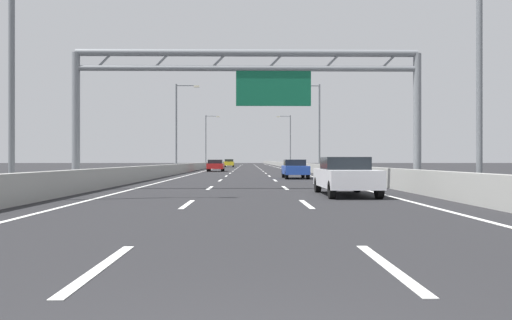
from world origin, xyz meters
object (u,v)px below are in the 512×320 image
red_car (216,165)px  blue_car (295,169)px  streetlamp_left_far (207,138)px  white_car (345,176)px  streetlamp_right_far (289,138)px  yellow_car (229,163)px  streetlamp_right_near (472,38)px  streetlamp_left_mid (178,122)px  sign_gantry (251,83)px  streetlamp_right_mid (317,122)px  streetlamp_left_near (19,36)px

red_car → blue_car: 24.09m
streetlamp_left_far → white_car: size_ratio=2.03×
streetlamp_right_far → yellow_car: streetlamp_right_far is taller
streetlamp_right_near → streetlamp_left_mid: (-14.93, 37.96, 0.00)m
sign_gantry → red_car: 37.35m
streetlamp_right_mid → white_car: size_ratio=2.03×
streetlamp_left_near → blue_car: bearing=61.7°
red_car → yellow_car: yellow_car is taller
streetlamp_left_near → streetlamp_right_near: same height
sign_gantry → streetlamp_right_near: bearing=-40.9°
streetlamp_right_far → yellow_car: 13.09m
streetlamp_right_mid → blue_car: (-4.02, -17.69, -4.69)m
blue_car → streetlamp_left_mid: bearing=121.7°
streetlamp_left_far → white_car: 74.35m
streetlamp_left_mid → streetlamp_right_mid: size_ratio=1.00×
streetlamp_right_near → blue_car: 21.19m
streetlamp_right_mid → streetlamp_right_near: bearing=-90.0°
sign_gantry → streetlamp_right_mid: streetlamp_right_mid is taller
streetlamp_right_far → red_car: streetlamp_right_far is taller
red_car → white_car: white_car is taller
streetlamp_left_mid → streetlamp_right_near: bearing=-68.5°
yellow_car → blue_car: bearing=-83.3°
sign_gantry → blue_car: size_ratio=3.68×
sign_gantry → streetlamp_right_near: (7.31, -6.34, 0.57)m
streetlamp_left_near → streetlamp_right_mid: 40.79m
streetlamp_left_mid → streetlamp_left_far: 37.96m
streetlamp_right_far → streetlamp_left_near: bearing=-101.1°
streetlamp_left_mid → blue_car: size_ratio=2.21×
red_car → yellow_car: 37.80m
streetlamp_right_mid → streetlamp_left_far: size_ratio=1.00×
sign_gantry → streetlamp_left_far: bearing=96.3°
streetlamp_left_near → streetlamp_left_far: (0.00, 75.91, 0.00)m
streetlamp_left_near → yellow_car: bearing=87.3°
streetlamp_right_far → blue_car: (-4.02, -55.64, -4.69)m
sign_gantry → blue_car: bearing=76.7°
streetlamp_right_mid → streetlamp_left_far: 40.79m
streetlamp_right_near → red_car: streetlamp_right_near is taller
streetlamp_left_near → yellow_car: (3.81, 81.04, -4.62)m
yellow_car → streetlamp_left_mid: bearing=-95.1°
sign_gantry → blue_car: (3.29, 13.93, -4.12)m
sign_gantry → streetlamp_right_near: streetlamp_right_near is taller
streetlamp_left_mid → red_car: (3.66, 5.29, -4.67)m
streetlamp_right_mid → white_car: 35.89m
streetlamp_right_mid → streetlamp_right_far: 37.96m
sign_gantry → streetlamp_right_near: size_ratio=1.67×
streetlamp_left_mid → white_car: (11.20, -35.39, -4.65)m
streetlamp_right_mid → red_car: (-11.27, 5.29, -4.67)m
streetlamp_left_mid → streetlamp_right_far: 40.79m
sign_gantry → streetlamp_right_far: size_ratio=1.67×
streetlamp_left_near → yellow_car: size_ratio=2.19×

